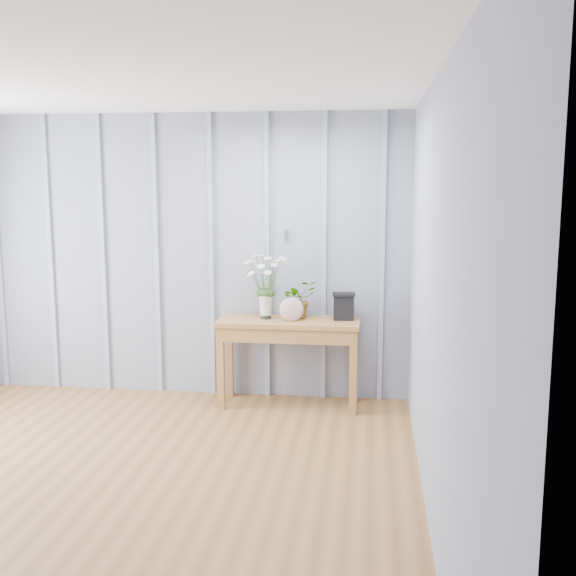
# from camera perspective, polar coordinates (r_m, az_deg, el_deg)

# --- Properties ---
(ground) EXTENTS (4.50, 4.50, 0.00)m
(ground) POSITION_cam_1_polar(r_m,az_deg,el_deg) (4.36, -16.77, -17.32)
(ground) COLOR brown
(ground) RESTS_ON ground
(room_shell) EXTENTS (4.00, 4.50, 2.50)m
(room_shell) POSITION_cam_1_polar(r_m,az_deg,el_deg) (4.77, -13.39, 9.71)
(room_shell) COLOR gray
(room_shell) RESTS_ON ground
(sideboard) EXTENTS (1.20, 0.45, 0.75)m
(sideboard) POSITION_cam_1_polar(r_m,az_deg,el_deg) (5.74, 0.06, -3.82)
(sideboard) COLOR olive
(sideboard) RESTS_ON ground
(daisy_vase) EXTENTS (0.41, 0.31, 0.57)m
(daisy_vase) POSITION_cam_1_polar(r_m,az_deg,el_deg) (5.71, -1.91, 0.94)
(daisy_vase) COLOR black
(daisy_vase) RESTS_ON sideboard
(spider_plant) EXTENTS (0.39, 0.38, 0.33)m
(spider_plant) POSITION_cam_1_polar(r_m,az_deg,el_deg) (5.77, 0.91, -0.94)
(spider_plant) COLOR #1F3816
(spider_plant) RESTS_ON sideboard
(felt_disc_vessel) EXTENTS (0.21, 0.10, 0.20)m
(felt_disc_vessel) POSITION_cam_1_polar(r_m,az_deg,el_deg) (5.63, 0.30, -1.83)
(felt_disc_vessel) COLOR #955873
(felt_disc_vessel) RESTS_ON sideboard
(carved_box) EXTENTS (0.20, 0.16, 0.23)m
(carved_box) POSITION_cam_1_polar(r_m,az_deg,el_deg) (5.71, 4.73, -1.53)
(carved_box) COLOR black
(carved_box) RESTS_ON sideboard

